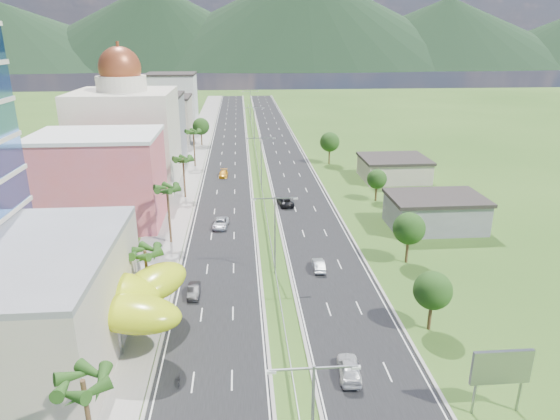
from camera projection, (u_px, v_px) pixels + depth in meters
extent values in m
plane|color=#2D5119|center=(281.00, 311.00, 58.79)|extent=(500.00, 500.00, 0.00)
cube|color=black|center=(229.00, 148.00, 142.80)|extent=(11.00, 260.00, 0.04)
cube|color=black|center=(281.00, 148.00, 143.95)|extent=(11.00, 260.00, 0.04)
cube|color=gray|center=(195.00, 149.00, 142.06)|extent=(7.00, 260.00, 0.12)
cube|color=gray|center=(257.00, 161.00, 126.26)|extent=(0.08, 216.00, 0.28)
cube|color=gray|center=(249.00, 107.00, 222.23)|extent=(0.10, 0.12, 0.70)
cube|color=gray|center=(291.00, 369.00, 31.58)|extent=(2.88, 0.12, 0.12)
cube|color=gray|center=(336.00, 367.00, 31.80)|extent=(2.88, 0.12, 0.12)
cube|color=silver|center=(271.00, 372.00, 31.52)|extent=(0.60, 0.25, 0.18)
cube|color=silver|center=(356.00, 367.00, 31.94)|extent=(0.60, 0.25, 0.18)
cylinder|color=gray|center=(275.00, 236.00, 66.36)|extent=(0.20, 0.20, 11.00)
cube|color=gray|center=(264.00, 199.00, 64.48)|extent=(2.88, 0.12, 0.12)
cube|color=gray|center=(286.00, 198.00, 64.70)|extent=(2.88, 0.12, 0.12)
cube|color=silver|center=(254.00, 200.00, 64.42)|extent=(0.60, 0.25, 0.18)
cube|color=silver|center=(296.00, 198.00, 64.84)|extent=(0.60, 0.25, 0.18)
cylinder|color=gray|center=(261.00, 163.00, 103.96)|extent=(0.20, 0.20, 11.00)
cube|color=gray|center=(254.00, 138.00, 102.08)|extent=(2.88, 0.12, 0.12)
cube|color=gray|center=(268.00, 138.00, 102.30)|extent=(2.88, 0.12, 0.12)
cube|color=silver|center=(248.00, 139.00, 102.02)|extent=(0.60, 0.25, 0.18)
cube|color=silver|center=(274.00, 138.00, 102.44)|extent=(0.60, 0.25, 0.18)
cylinder|color=gray|center=(254.00, 126.00, 146.26)|extent=(0.20, 0.20, 11.00)
cube|color=gray|center=(249.00, 108.00, 144.38)|extent=(2.88, 0.12, 0.12)
cube|color=gray|center=(259.00, 108.00, 144.60)|extent=(2.88, 0.12, 0.12)
cube|color=silver|center=(245.00, 108.00, 144.32)|extent=(0.60, 0.25, 0.18)
cube|color=silver|center=(263.00, 108.00, 144.74)|extent=(0.60, 0.25, 0.18)
cylinder|color=gray|center=(250.00, 105.00, 188.56)|extent=(0.20, 0.20, 11.00)
cube|color=gray|center=(246.00, 91.00, 186.68)|extent=(2.88, 0.12, 0.12)
cube|color=gray|center=(254.00, 91.00, 186.90)|extent=(2.88, 0.12, 0.12)
cube|color=silver|center=(243.00, 91.00, 186.62)|extent=(0.60, 0.25, 0.18)
cube|color=silver|center=(257.00, 91.00, 187.04)|extent=(0.60, 0.25, 0.18)
cylinder|color=gray|center=(64.00, 314.00, 54.40)|extent=(0.50, 0.50, 4.00)
cylinder|color=gray|center=(119.00, 338.00, 50.24)|extent=(0.50, 0.50, 4.00)
cylinder|color=gray|center=(69.00, 358.00, 47.11)|extent=(0.50, 0.50, 4.00)
cylinder|color=gray|center=(148.00, 311.00, 55.09)|extent=(0.50, 0.50, 4.00)
cube|color=#DA595C|center=(100.00, 181.00, 84.23)|extent=(20.00, 15.00, 15.00)
cube|color=beige|center=(127.00, 139.00, 105.02)|extent=(20.00, 20.00, 20.00)
cylinder|color=beige|center=(121.00, 83.00, 101.19)|extent=(10.00, 10.00, 3.00)
sphere|color=brown|center=(120.00, 68.00, 100.20)|extent=(8.40, 8.40, 8.40)
cube|color=gray|center=(152.00, 128.00, 129.26)|extent=(16.00, 15.00, 16.00)
cube|color=#B6A996|center=(164.00, 120.00, 150.44)|extent=(16.00, 15.00, 13.00)
cube|color=silver|center=(173.00, 102.00, 171.23)|extent=(16.00, 15.00, 18.00)
cylinder|color=gray|center=(474.00, 398.00, 42.48)|extent=(0.24, 0.24, 3.20)
cylinder|color=gray|center=(519.00, 395.00, 42.79)|extent=(0.24, 0.24, 3.20)
cube|color=#D85919|center=(502.00, 367.00, 41.64)|extent=(5.20, 0.35, 3.20)
cube|color=gray|center=(435.00, 213.00, 83.60)|extent=(15.00, 10.00, 5.00)
cube|color=#B6A996|center=(394.00, 169.00, 112.05)|extent=(14.00, 12.00, 4.40)
cylinder|color=#47301C|center=(148.00, 280.00, 58.23)|extent=(0.36, 0.36, 7.50)
cylinder|color=#47301C|center=(169.00, 216.00, 76.78)|extent=(0.36, 0.36, 9.00)
cylinder|color=#47301C|center=(184.00, 178.00, 98.57)|extent=(0.36, 0.36, 8.00)
cylinder|color=#47301C|center=(194.00, 149.00, 121.94)|extent=(0.36, 0.36, 8.80)
cylinder|color=#47301C|center=(202.00, 137.00, 146.08)|extent=(0.40, 0.40, 4.90)
sphere|color=#234816|center=(201.00, 126.00, 145.04)|extent=(4.90, 4.90, 4.90)
cylinder|color=#47301C|center=(430.00, 312.00, 54.61)|extent=(0.40, 0.40, 4.20)
sphere|color=#234816|center=(433.00, 290.00, 53.71)|extent=(4.20, 4.20, 4.20)
cylinder|color=#47301C|center=(407.00, 248.00, 70.76)|extent=(0.40, 0.40, 4.55)
sphere|color=#234816|center=(409.00, 228.00, 69.79)|extent=(4.55, 4.55, 4.55)
cylinder|color=#47301C|center=(376.00, 191.00, 97.43)|extent=(0.40, 0.40, 3.85)
sphere|color=#234816|center=(377.00, 179.00, 96.61)|extent=(3.85, 3.85, 3.85)
cylinder|color=#47301C|center=(329.00, 154.00, 125.15)|extent=(0.40, 0.40, 4.90)
sphere|color=#234816|center=(330.00, 142.00, 124.10)|extent=(4.90, 4.90, 4.90)
imported|color=black|center=(194.00, 290.00, 62.13)|extent=(1.45, 4.10, 1.35)
imported|color=#B7BAC0|center=(221.00, 223.00, 84.20)|extent=(2.91, 5.34, 1.42)
imported|color=orange|center=(223.00, 174.00, 114.23)|extent=(2.09, 4.78, 1.37)
imported|color=silver|center=(349.00, 368.00, 47.38)|extent=(2.44, 5.16, 1.70)
imported|color=#AAAEB1|center=(319.00, 265.00, 68.97)|extent=(1.64, 4.33, 1.41)
imported|color=black|center=(285.00, 201.00, 95.12)|extent=(3.21, 5.78, 1.53)
imported|color=black|center=(179.00, 379.00, 46.40)|extent=(0.64, 1.72, 1.08)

